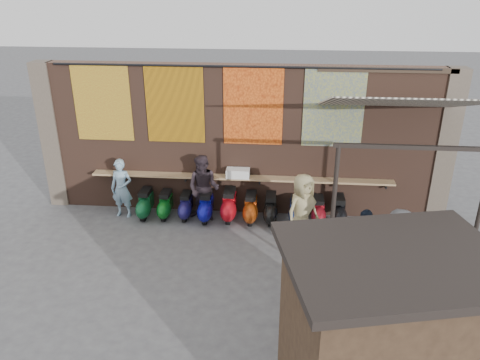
{
  "coord_description": "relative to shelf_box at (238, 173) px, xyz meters",
  "views": [
    {
      "loc": [
        0.99,
        -9.02,
        5.94
      ],
      "look_at": [
        0.08,
        1.2,
        1.52
      ],
      "focal_mm": 35.0,
      "sensor_mm": 36.0,
      "label": 1
    }
  ],
  "objects": [
    {
      "name": "market_stall",
      "position": [
        2.56,
        -6.21,
        0.1
      ],
      "size": [
        2.82,
        2.35,
        2.67
      ],
      "primitive_type": "cube",
      "rotation": [
        0.0,
        0.0,
        0.23
      ],
      "color": "black",
      "rests_on": "ground"
    },
    {
      "name": "shelf_box",
      "position": [
        0.0,
        0.0,
        0.0
      ],
      "size": [
        0.61,
        0.32,
        0.23
      ],
      "primitive_type": "cube",
      "color": "white",
      "rests_on": "eating_counter"
    },
    {
      "name": "eating_counter",
      "position": [
        0.07,
        0.03,
        -0.14
      ],
      "size": [
        8.0,
        0.32,
        0.05
      ],
      "primitive_type": "cube",
      "color": "#9E7A51",
      "rests_on": "brick_wall"
    },
    {
      "name": "tapestry_orange",
      "position": [
        0.37,
        0.18,
        1.76
      ],
      "size": [
        1.5,
        0.02,
        2.0
      ],
      "primitive_type": "cube",
      "color": "orange",
      "rests_on": "brick_wall"
    },
    {
      "name": "pier_left",
      "position": [
        -5.13,
        0.4,
        0.76
      ],
      "size": [
        0.5,
        0.5,
        4.0
      ],
      "primitive_type": "cube",
      "color": "#4C4238",
      "rests_on": "ground"
    },
    {
      "name": "scooter_stool_6",
      "position": [
        0.89,
        -0.28,
        -0.86
      ],
      "size": [
        0.36,
        0.79,
        0.75
      ],
      "primitive_type": null,
      "color": "black",
      "rests_on": "ground"
    },
    {
      "name": "brick_wall",
      "position": [
        0.07,
        0.4,
        0.76
      ],
      "size": [
        10.0,
        0.4,
        4.0
      ],
      "primitive_type": "cube",
      "color": "brown",
      "rests_on": "ground"
    },
    {
      "name": "scooter_stool_8",
      "position": [
        2.13,
        -0.31,
        -0.88
      ],
      "size": [
        0.34,
        0.77,
        0.73
      ],
      "primitive_type": null,
      "color": "maroon",
      "rests_on": "ground"
    },
    {
      "name": "scooter_stool_9",
      "position": [
        2.65,
        -0.33,
        -0.85
      ],
      "size": [
        0.37,
        0.82,
        0.78
      ],
      "primitive_type": null,
      "color": "black",
      "rests_on": "ground"
    },
    {
      "name": "awning_canvas",
      "position": [
        3.57,
        -1.4,
        2.31
      ],
      "size": [
        3.2,
        3.28,
        0.97
      ],
      "primitive_type": "cube",
      "rotation": [
        -0.28,
        0.0,
        0.0
      ],
      "color": "beige",
      "rests_on": "brick_wall"
    },
    {
      "name": "tapestry_redgold",
      "position": [
        -3.53,
        0.18,
        1.76
      ],
      "size": [
        1.5,
        0.02,
        2.0
      ],
      "primitive_type": "cube",
      "color": "maroon",
      "rests_on": "brick_wall"
    },
    {
      "name": "scooter_stool_3",
      "position": [
        -0.82,
        -0.34,
        -0.85
      ],
      "size": [
        0.37,
        0.81,
        0.77
      ],
      "primitive_type": null,
      "color": "#0C0E8B",
      "rests_on": "ground"
    },
    {
      "name": "shopper_navy",
      "position": [
        2.91,
        -2.65,
        -0.43
      ],
      "size": [
        1.01,
        0.86,
        1.63
      ],
      "primitive_type": "imported",
      "rotation": [
        0.0,
        0.0,
        3.73
      ],
      "color": "black",
      "rests_on": "ground"
    },
    {
      "name": "awning_post_left",
      "position": [
        2.17,
        -2.9,
        0.31
      ],
      "size": [
        0.09,
        0.09,
        3.1
      ],
      "primitive_type": "cylinder",
      "color": "black",
      "rests_on": "ground"
    },
    {
      "name": "scooter_stool_1",
      "position": [
        -1.93,
        -0.28,
        -0.88
      ],
      "size": [
        0.34,
        0.75,
        0.71
      ],
      "primitive_type": null,
      "color": "#0C5919",
      "rests_on": "ground"
    },
    {
      "name": "shopper_grey",
      "position": [
        3.45,
        -3.14,
        -0.3
      ],
      "size": [
        1.4,
        1.26,
        1.88
      ],
      "primitive_type": "imported",
      "rotation": [
        0.0,
        0.0,
        2.55
      ],
      "color": "#4E4F52",
      "rests_on": "ground"
    },
    {
      "name": "ground",
      "position": [
        0.07,
        -2.3,
        -1.24
      ],
      "size": [
        70.0,
        70.0,
        0.0
      ],
      "primitive_type": "plane",
      "color": "#474749",
      "rests_on": "ground"
    },
    {
      "name": "scooter_stool_4",
      "position": [
        -0.21,
        -0.26,
        -0.83
      ],
      "size": [
        0.39,
        0.87,
        0.82
      ],
      "primitive_type": null,
      "color": "#B60E18",
      "rests_on": "ground"
    },
    {
      "name": "scooter_stool_0",
      "position": [
        -2.47,
        -0.31,
        -0.86
      ],
      "size": [
        0.36,
        0.8,
        0.76
      ],
      "primitive_type": null,
      "color": "#0F4D27",
      "rests_on": "ground"
    },
    {
      "name": "scooter_stool_5",
      "position": [
        0.36,
        -0.32,
        -0.85
      ],
      "size": [
        0.36,
        0.81,
        0.77
      ],
      "primitive_type": null,
      "color": "#8B330C",
      "rests_on": "ground"
    },
    {
      "name": "diner_right",
      "position": [
        -0.88,
        -0.3,
        -0.34
      ],
      "size": [
        1.0,
        0.86,
        1.8
      ],
      "primitive_type": "imported",
      "rotation": [
        0.0,
        0.0,
        -0.23
      ],
      "color": "#2F252C",
      "rests_on": "ground"
    },
    {
      "name": "diner_left",
      "position": [
        -3.09,
        -0.3,
        -0.43
      ],
      "size": [
        0.62,
        0.44,
        1.62
      ],
      "primitive_type": "imported",
      "rotation": [
        0.0,
        0.0,
        -0.1
      ],
      "color": "#80A3BB",
      "rests_on": "ground"
    },
    {
      "name": "stall_roof",
      "position": [
        2.56,
        -6.21,
        1.49
      ],
      "size": [
        3.17,
        2.69,
        0.12
      ],
      "primitive_type": "cube",
      "rotation": [
        0.0,
        0.0,
        0.23
      ],
      "color": "black",
      "rests_on": "market_stall"
    },
    {
      "name": "tapestry_sun",
      "position": [
        -1.63,
        0.18,
        1.76
      ],
      "size": [
        1.5,
        0.02,
        2.0
      ],
      "primitive_type": "cube",
      "color": "#F89D0E",
      "rests_on": "brick_wall"
    },
    {
      "name": "hang_rail",
      "position": [
        0.07,
        0.17,
        2.74
      ],
      "size": [
        9.5,
        0.06,
        0.06
      ],
      "primitive_type": "cylinder",
      "rotation": [
        0.0,
        1.57,
        0.0
      ],
      "color": "black",
      "rests_on": "brick_wall"
    },
    {
      "name": "scooter_stool_7",
      "position": [
        1.53,
        -0.26,
        -0.9
      ],
      "size": [
        0.32,
        0.72,
        0.68
      ],
      "primitive_type": null,
      "color": "navy",
      "rests_on": "ground"
    },
    {
      "name": "pier_right",
      "position": [
        5.27,
        0.4,
        0.76
      ],
      "size": [
        0.5,
        0.5,
        4.0
      ],
      "primitive_type": "cube",
      "color": "#4C4238",
      "rests_on": "ground"
    },
    {
      "name": "stall_shelf",
      "position": [
        2.35,
        -5.28,
        -0.26
      ],
      "size": [
        2.02,
        0.56,
        0.06
      ],
      "primitive_type": "cube",
      "rotation": [
        0.0,
        0.0,
        0.23
      ],
      "color": "#473321",
      "rests_on": "market_stall"
    },
    {
      "name": "awning_header",
      "position": [
        3.57,
        -2.9,
        1.84
      ],
      "size": [
        3.0,
        0.08,
        0.08
      ],
      "primitive_type": "cube",
      "color": "black",
      "rests_on": "awning_post_left"
    },
    {
      "name": "shopper_tan",
      "position": [
        1.65,
        -1.34,
        -0.33
      ],
      "size": [
        1.05,
        1.01,
        1.81
      ],
      "primitive_type": "imported",
      "rotation": [
        0.0,
        0.0,
        0.71
      ],
      "color": "tan",
      "rests_on": "ground"
    },
    {
      "name": "tapestry_multi",
      "position": [
        2.37,
        0.18,
        1.76
      ],
      "size": [
        1.5,
        0.02,
        2.0
      ],
      "primitive_type": "cube",
      "color": "navy",
      "rests_on": "brick_wall"
    },
    {
      "name": "awning_post_right",
      "position": [
        4.97,
        -2.9,
        0.31
      ],
      "size": [
        0.09,
        0.09,
        3.1
      ],
      "primitive_type": "cylinder",
      "color": "black",
      "rests_on": "ground"
    },
    {
      "name": "stall_sign",
      "position": [
        2.35,
        -5.28,
        0.7
      ],
      "size": [
        1.18,
        0.31,
        0.5
      ],
      "primitive_type": "cube",
      "rotation": [
        0.0,
        0.0,
        0.23
      ],
      "color": "gold",
      "rests_on": "market_stall"
    },
    {
      "name": "awning_ledger",
      "position": [
        3.57,
        0.19,
        2.71
      ],
      "size": [
        3.3,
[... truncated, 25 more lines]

